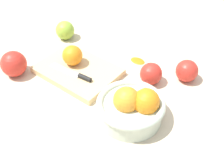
% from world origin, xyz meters
% --- Properties ---
extents(ground_plane, '(2.40, 2.40, 0.00)m').
position_xyz_m(ground_plane, '(0.00, 0.00, 0.00)').
color(ground_plane, beige).
extents(bowl, '(0.18, 0.18, 0.11)m').
position_xyz_m(bowl, '(-0.15, 0.11, 0.04)').
color(bowl, beige).
rests_on(bowl, ground_plane).
extents(cutting_board, '(0.27, 0.20, 0.02)m').
position_xyz_m(cutting_board, '(0.09, 0.03, 0.01)').
color(cutting_board, '#DBB77F').
rests_on(cutting_board, ground_plane).
extents(orange_on_board, '(0.07, 0.07, 0.07)m').
position_xyz_m(orange_on_board, '(0.12, 0.02, 0.05)').
color(orange_on_board, orange).
rests_on(orange_on_board, cutting_board).
extents(knife, '(0.16, 0.02, 0.01)m').
position_xyz_m(knife, '(0.07, 0.06, 0.03)').
color(knife, silver).
rests_on(knife, cutting_board).
extents(apple_front_left, '(0.07, 0.07, 0.07)m').
position_xyz_m(apple_front_left, '(-0.21, -0.13, 0.03)').
color(apple_front_left, red).
rests_on(apple_front_left, ground_plane).
extents(apple_front_left_2, '(0.07, 0.07, 0.07)m').
position_xyz_m(apple_front_left_2, '(-0.12, -0.06, 0.03)').
color(apple_front_left_2, red).
rests_on(apple_front_left_2, ground_plane).
extents(apple_back_right, '(0.08, 0.08, 0.08)m').
position_xyz_m(apple_back_right, '(0.26, 0.14, 0.04)').
color(apple_back_right, red).
rests_on(apple_back_right, ground_plane).
extents(apple_front_right, '(0.07, 0.07, 0.07)m').
position_xyz_m(apple_front_right, '(0.26, -0.11, 0.03)').
color(apple_front_right, '#8EB738').
rests_on(apple_front_right, ground_plane).
extents(citrus_peel, '(0.06, 0.04, 0.01)m').
position_xyz_m(citrus_peel, '(-0.04, -0.13, 0.00)').
color(citrus_peel, orange).
rests_on(citrus_peel, ground_plane).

